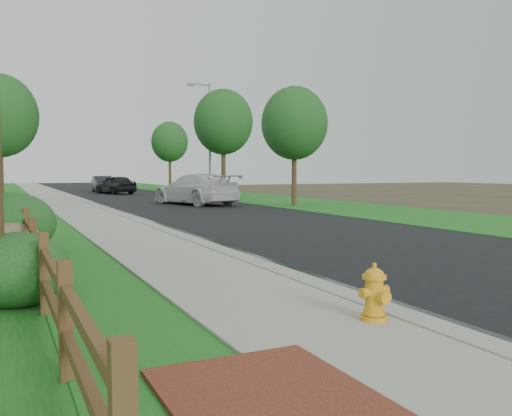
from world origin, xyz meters
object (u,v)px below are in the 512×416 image
ranch_fence (29,238)px  white_suv (196,189)px  fire_hydrant (374,294)px  dark_car_mid (115,185)px  streetlight (208,132)px

ranch_fence → white_suv: (9.18, 17.02, 0.24)m
fire_hydrant → white_suv: white_suv is taller
ranch_fence → dark_car_mid: (7.85, 32.38, 0.14)m
fire_hydrant → white_suv: (5.67, 22.80, 0.44)m
ranch_fence → fire_hydrant: size_ratio=24.70×
fire_hydrant → dark_car_mid: bearing=83.5°
fire_hydrant → streetlight: bearing=73.0°
ranch_fence → white_suv: bearing=61.7°
white_suv → ranch_fence: bearing=45.9°
ranch_fence → streetlight: size_ratio=2.10×
ranch_fence → fire_hydrant: bearing=-58.8°
ranch_fence → white_suv: white_suv is taller
ranch_fence → fire_hydrant: ranch_fence is taller
white_suv → streetlight: size_ratio=0.71×
streetlight → white_suv: bearing=-114.7°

